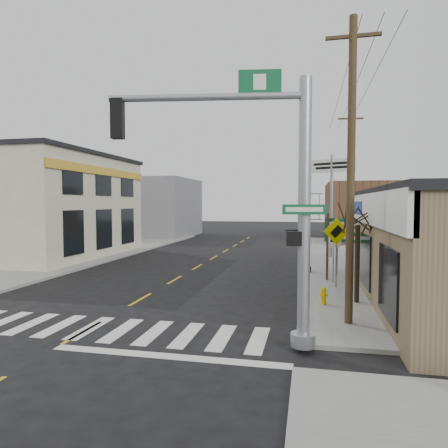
% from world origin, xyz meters
% --- Properties ---
extents(ground, '(140.00, 140.00, 0.00)m').
position_xyz_m(ground, '(0.00, 0.00, 0.00)').
color(ground, black).
rests_on(ground, ground).
extents(sidewalk_right, '(6.00, 38.00, 0.13)m').
position_xyz_m(sidewalk_right, '(9.00, 13.00, 0.07)').
color(sidewalk_right, gray).
rests_on(sidewalk_right, ground).
extents(sidewalk_left, '(6.00, 38.00, 0.13)m').
position_xyz_m(sidewalk_left, '(-9.00, 13.00, 0.07)').
color(sidewalk_left, gray).
rests_on(sidewalk_left, ground).
extents(center_line, '(0.12, 56.00, 0.01)m').
position_xyz_m(center_line, '(0.00, 8.00, 0.01)').
color(center_line, gold).
rests_on(center_line, ground).
extents(crosswalk, '(11.00, 2.20, 0.01)m').
position_xyz_m(crosswalk, '(0.00, 0.40, 0.01)').
color(crosswalk, silver).
rests_on(crosswalk, ground).
extents(left_building, '(12.00, 12.00, 6.80)m').
position_xyz_m(left_building, '(-13.00, 14.00, 3.40)').
color(left_building, beige).
rests_on(left_building, ground).
extents(bldg_distant_right, '(8.00, 10.00, 5.60)m').
position_xyz_m(bldg_distant_right, '(12.00, 30.00, 2.80)').
color(bldg_distant_right, brown).
rests_on(bldg_distant_right, ground).
extents(bldg_distant_left, '(9.00, 10.00, 6.40)m').
position_xyz_m(bldg_distant_left, '(-11.00, 32.00, 3.20)').
color(bldg_distant_left, gray).
rests_on(bldg_distant_left, ground).
extents(traffic_signal_pole, '(5.38, 0.39, 6.82)m').
position_xyz_m(traffic_signal_pole, '(5.39, -0.18, 4.18)').
color(traffic_signal_pole, '#93949B').
rests_on(traffic_signal_pole, sidewalk_right).
extents(guide_sign, '(1.77, 0.14, 3.10)m').
position_xyz_m(guide_sign, '(7.89, 8.85, 2.12)').
color(guide_sign, '#493922').
rests_on(guide_sign, sidewalk_right).
extents(fire_hydrant, '(0.19, 0.19, 0.62)m').
position_xyz_m(fire_hydrant, '(6.85, 4.18, 0.47)').
color(fire_hydrant, '#D1B200').
rests_on(fire_hydrant, sidewalk_right).
extents(ped_crossing_sign, '(1.15, 0.08, 2.95)m').
position_xyz_m(ped_crossing_sign, '(7.47, 7.34, 2.13)').
color(ped_crossing_sign, gray).
rests_on(ped_crossing_sign, sidewalk_right).
extents(lamp_post, '(0.66, 0.52, 5.09)m').
position_xyz_m(lamp_post, '(6.36, 10.89, 3.08)').
color(lamp_post, black).
rests_on(lamp_post, sidewalk_right).
extents(dance_center_sign, '(3.19, 0.20, 6.79)m').
position_xyz_m(dance_center_sign, '(7.77, 17.29, 5.24)').
color(dance_center_sign, gray).
rests_on(dance_center_sign, sidewalk_right).
extents(bare_tree, '(2.09, 2.09, 4.18)m').
position_xyz_m(bare_tree, '(8.03, 4.78, 3.42)').
color(bare_tree, black).
rests_on(bare_tree, sidewalk_right).
extents(shrub_front, '(1.30, 1.30, 0.98)m').
position_xyz_m(shrub_front, '(10.12, 3.09, 0.62)').
color(shrub_front, '#1E3819').
rests_on(shrub_front, sidewalk_right).
extents(shrub_back, '(1.14, 1.14, 0.85)m').
position_xyz_m(shrub_back, '(9.16, 6.65, 0.56)').
color(shrub_back, black).
rests_on(shrub_back, sidewalk_right).
extents(utility_pole_near, '(1.56, 0.23, 8.96)m').
position_xyz_m(utility_pole_near, '(7.50, 2.09, 4.72)').
color(utility_pole_near, '#443520').
rests_on(utility_pole_near, sidewalk_right).
extents(utility_pole_far, '(1.79, 0.27, 10.32)m').
position_xyz_m(utility_pole_far, '(9.17, 20.07, 5.42)').
color(utility_pole_far, '#413521').
rests_on(utility_pole_far, sidewalk_right).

